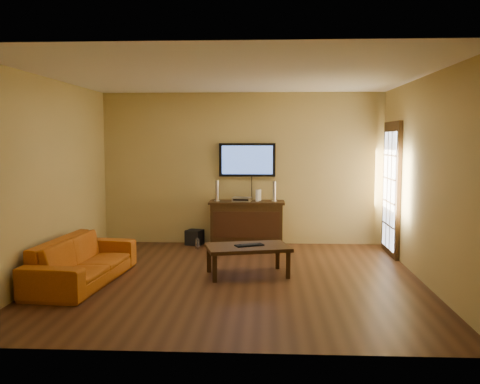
# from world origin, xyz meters

# --- Properties ---
(ground_plane) EXTENTS (5.00, 5.00, 0.00)m
(ground_plane) POSITION_xyz_m (0.00, 0.00, 0.00)
(ground_plane) COLOR #371E0F
(ground_plane) RESTS_ON ground
(room_walls) EXTENTS (5.00, 5.00, 5.00)m
(room_walls) POSITION_xyz_m (0.00, 0.62, 1.69)
(room_walls) COLOR tan
(room_walls) RESTS_ON ground
(french_door) EXTENTS (0.07, 1.02, 2.22)m
(french_door) POSITION_xyz_m (2.46, 1.70, 1.05)
(french_door) COLOR black
(french_door) RESTS_ON ground
(media_console) EXTENTS (1.32, 0.50, 0.79)m
(media_console) POSITION_xyz_m (0.09, 2.24, 0.40)
(media_console) COLOR black
(media_console) RESTS_ON ground
(television) EXTENTS (1.00, 0.08, 0.59)m
(television) POSITION_xyz_m (0.09, 2.45, 1.51)
(television) COLOR black
(television) RESTS_ON ground
(coffee_table) EXTENTS (1.25, 0.92, 0.42)m
(coffee_table) POSITION_xyz_m (0.18, 0.21, 0.36)
(coffee_table) COLOR black
(coffee_table) RESTS_ON ground
(sofa) EXTENTS (0.76, 2.04, 0.78)m
(sofa) POSITION_xyz_m (-1.97, -0.27, 0.39)
(sofa) COLOR #B05613
(sofa) RESTS_ON ground
(speaker_left) EXTENTS (0.10, 0.10, 0.36)m
(speaker_left) POSITION_xyz_m (-0.43, 2.24, 0.96)
(speaker_left) COLOR silver
(speaker_left) RESTS_ON media_console
(speaker_right) EXTENTS (0.10, 0.10, 0.35)m
(speaker_right) POSITION_xyz_m (0.57, 2.24, 0.96)
(speaker_right) COLOR silver
(speaker_right) RESTS_ON media_console
(av_receiver) EXTENTS (0.34, 0.26, 0.07)m
(av_receiver) POSITION_xyz_m (0.00, 2.23, 0.83)
(av_receiver) COLOR silver
(av_receiver) RESTS_ON media_console
(game_console) EXTENTS (0.10, 0.15, 0.20)m
(game_console) POSITION_xyz_m (0.29, 2.28, 0.90)
(game_console) COLOR white
(game_console) RESTS_ON media_console
(subwoofer) EXTENTS (0.34, 0.34, 0.26)m
(subwoofer) POSITION_xyz_m (-0.85, 2.31, 0.13)
(subwoofer) COLOR black
(subwoofer) RESTS_ON ground
(bottle) EXTENTS (0.07, 0.07, 0.20)m
(bottle) POSITION_xyz_m (-0.75, 1.94, 0.09)
(bottle) COLOR white
(bottle) RESTS_ON ground
(keyboard) EXTENTS (0.41, 0.29, 0.02)m
(keyboard) POSITION_xyz_m (0.20, 0.20, 0.43)
(keyboard) COLOR black
(keyboard) RESTS_ON coffee_table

